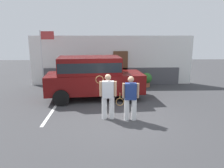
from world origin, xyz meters
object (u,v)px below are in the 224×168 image
at_px(parked_suv, 93,76).
at_px(flag_pole, 44,49).
at_px(potted_plant_by_porch, 147,79).
at_px(tennis_player_man, 108,96).
at_px(tennis_player_woman, 130,98).

xyz_separation_m(parked_suv, flag_pole, (-2.83, 2.19, 1.14)).
relative_size(potted_plant_by_porch, flag_pole, 0.25).
bearing_deg(tennis_player_man, potted_plant_by_porch, -112.18).
relative_size(parked_suv, potted_plant_by_porch, 5.64).
bearing_deg(parked_suv, tennis_player_man, -80.90).
height_order(parked_suv, potted_plant_by_porch, parked_suv).
xyz_separation_m(parked_suv, tennis_player_woman, (1.49, -2.82, -0.30)).
xyz_separation_m(tennis_player_man, flag_pole, (-3.51, 4.84, 1.40)).
height_order(tennis_player_man, potted_plant_by_porch, tennis_player_man).
bearing_deg(parked_suv, tennis_player_woman, -67.51).
height_order(tennis_player_woman, flag_pole, flag_pole).
xyz_separation_m(parked_suv, tennis_player_man, (0.69, -2.66, -0.26)).
xyz_separation_m(potted_plant_by_porch, flag_pole, (-5.94, -0.18, 1.81)).
distance_m(tennis_player_woman, flag_pole, 6.77).
height_order(parked_suv, flag_pole, flag_pole).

